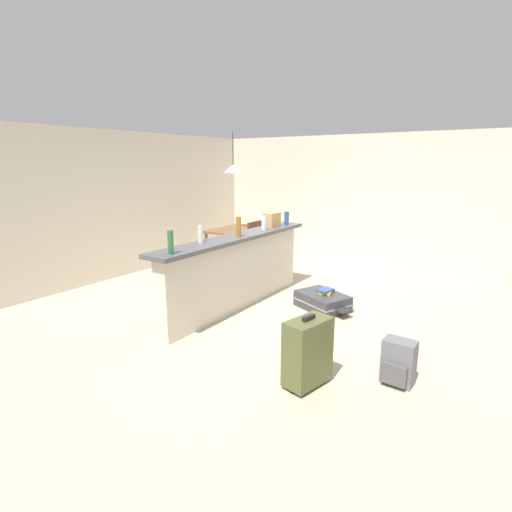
{
  "coord_description": "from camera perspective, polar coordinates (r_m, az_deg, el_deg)",
  "views": [
    {
      "loc": [
        -4.59,
        -2.81,
        1.97
      ],
      "look_at": [
        -0.17,
        0.21,
        0.71
      ],
      "focal_mm": 27.91,
      "sensor_mm": 36.0,
      "label": 1
    }
  ],
  "objects": [
    {
      "name": "grocery_bag",
      "position": [
        6.06,
        2.23,
        5.21
      ],
      "size": [
        0.26,
        0.18,
        0.22
      ],
      "primitive_type": "cube",
      "color": "tan",
      "rests_on": "bar_countertop"
    },
    {
      "name": "bottle_clear",
      "position": [
        5.8,
        1.13,
        4.76
      ],
      "size": [
        0.07,
        0.07,
        0.2
      ],
      "primitive_type": "cylinder",
      "color": "silver",
      "rests_on": "bar_countertop"
    },
    {
      "name": "suitcase_upright_olive",
      "position": [
        3.67,
        7.41,
        -13.41
      ],
      "size": [
        0.48,
        0.33,
        0.67
      ],
      "color": "#51562D",
      "rests_on": "ground_plane"
    },
    {
      "name": "ground_plane",
      "position": [
        5.75,
        2.72,
        -7.07
      ],
      "size": [
        13.0,
        13.0,
        0.05
      ],
      "primitive_type": "cube",
      "color": "#BCAD8E"
    },
    {
      "name": "bottle_blue",
      "position": [
        6.29,
        4.4,
        5.42
      ],
      "size": [
        0.07,
        0.07,
        0.21
      ],
      "primitive_type": "cylinder",
      "color": "#284C89",
      "rests_on": "bar_countertop"
    },
    {
      "name": "suitcase_flat_charcoal",
      "position": [
        5.58,
        9.51,
        -6.41
      ],
      "size": [
        0.73,
        0.89,
        0.22
      ],
      "color": "#38383D",
      "rests_on": "ground_plane"
    },
    {
      "name": "backpack_grey",
      "position": [
        3.94,
        19.73,
        -14.25
      ],
      "size": [
        0.26,
        0.29,
        0.42
      ],
      "color": "slate",
      "rests_on": "ground_plane"
    },
    {
      "name": "bottle_amber",
      "position": [
        5.25,
        -2.51,
        4.22
      ],
      "size": [
        0.07,
        0.07,
        0.27
      ],
      "primitive_type": "cylinder",
      "color": "#9E661E",
      "rests_on": "bar_countertop"
    },
    {
      "name": "dining_chair_near_partition",
      "position": [
        7.22,
        0.44,
        1.64
      ],
      "size": [
        0.4,
        0.4,
        0.93
      ],
      "color": "#4C331E",
      "rests_on": "ground_plane"
    },
    {
      "name": "wall_right",
      "position": [
        8.29,
        12.28,
        7.98
      ],
      "size": [
        0.1,
        6.0,
        2.5
      ],
      "primitive_type": "cube",
      "color": "beige",
      "rests_on": "ground_plane"
    },
    {
      "name": "wall_back",
      "position": [
        7.48,
        -17.62,
        7.13
      ],
      "size": [
        6.6,
        0.1,
        2.5
      ],
      "primitive_type": "cube",
      "color": "beige",
      "rests_on": "ground_plane"
    },
    {
      "name": "dining_table",
      "position": [
        7.6,
        -2.78,
        3.21
      ],
      "size": [
        1.1,
        0.8,
        0.74
      ],
      "color": "brown",
      "rests_on": "ground_plane"
    },
    {
      "name": "partition_half_wall",
      "position": [
        5.47,
        -2.7,
        -2.56
      ],
      "size": [
        2.8,
        0.2,
        0.96
      ],
      "primitive_type": "cube",
      "color": "beige",
      "rests_on": "ground_plane"
    },
    {
      "name": "bottle_green",
      "position": [
        4.34,
        -12.14,
        1.94
      ],
      "size": [
        0.06,
        0.06,
        0.26
      ],
      "primitive_type": "cylinder",
      "color": "#2D6B38",
      "rests_on": "bar_countertop"
    },
    {
      "name": "bottle_white",
      "position": [
        4.88,
        -7.96,
        3.08
      ],
      "size": [
        0.06,
        0.06,
        0.21
      ],
      "primitive_type": "cylinder",
      "color": "silver",
      "rests_on": "bar_countertop"
    },
    {
      "name": "bar_countertop",
      "position": [
        5.35,
        -2.76,
        2.65
      ],
      "size": [
        2.96,
        0.4,
        0.05
      ],
      "primitive_type": "cube",
      "color": "#4C4C51",
      "rests_on": "partition_half_wall"
    },
    {
      "name": "book_stack",
      "position": [
        5.55,
        10.0,
        -4.98
      ],
      "size": [
        0.26,
        0.2,
        0.07
      ],
      "color": "gold",
      "rests_on": "suitcase_flat_charcoal"
    },
    {
      "name": "pendant_lamp",
      "position": [
        7.44,
        -3.3,
        12.4
      ],
      "size": [
        0.34,
        0.34,
        0.75
      ],
      "color": "black"
    }
  ]
}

